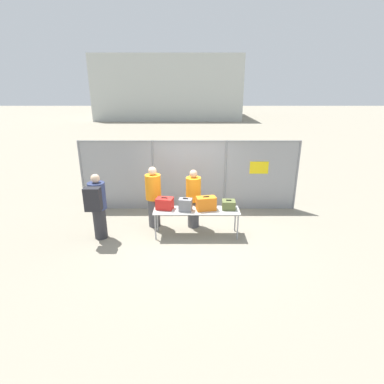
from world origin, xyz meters
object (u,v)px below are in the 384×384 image
at_px(suitcase_grey, 186,205).
at_px(inspection_table, 197,212).
at_px(security_worker_near, 194,198).
at_px(suitcase_orange, 207,203).
at_px(security_worker_far, 154,196).
at_px(suitcase_red, 165,203).
at_px(traveler_hooded, 98,205).
at_px(suitcase_olive, 229,205).
at_px(utility_trailer, 220,174).

bearing_deg(suitcase_grey, inspection_table, 8.51).
bearing_deg(suitcase_grey, security_worker_near, 70.67).
height_order(suitcase_orange, security_worker_near, security_worker_near).
bearing_deg(security_worker_far, inspection_table, 171.14).
bearing_deg(suitcase_grey, suitcase_red, 166.86).
bearing_deg(traveler_hooded, inspection_table, 17.03).
bearing_deg(traveler_hooded, suitcase_olive, 17.42).
bearing_deg(suitcase_olive, suitcase_orange, -173.45).
xyz_separation_m(inspection_table, utility_trailer, (1.02, 4.66, -0.28)).
relative_size(suitcase_red, suitcase_olive, 1.34).
bearing_deg(suitcase_orange, utility_trailer, 80.63).
distance_m(suitcase_olive, security_worker_far, 2.15).
bearing_deg(suitcase_red, suitcase_grey, -13.14).
bearing_deg(suitcase_red, utility_trailer, 67.64).
distance_m(suitcase_olive, security_worker_near, 1.06).
height_order(suitcase_red, utility_trailer, suitcase_red).
bearing_deg(security_worker_far, security_worker_near, -164.51).
bearing_deg(suitcase_grey, traveler_hooded, -176.17).
distance_m(traveler_hooded, utility_trailer, 6.07).
bearing_deg(inspection_table, suitcase_grey, -171.49).
bearing_deg(suitcase_red, security_worker_far, 125.54).
bearing_deg(inspection_table, security_worker_far, 154.03).
height_order(inspection_table, traveler_hooded, traveler_hooded).
xyz_separation_m(suitcase_grey, suitcase_orange, (0.55, 0.06, 0.01)).
xyz_separation_m(suitcase_red, utility_trailer, (1.88, 4.57, -0.49)).
height_order(suitcase_grey, suitcase_orange, suitcase_orange).
bearing_deg(traveler_hooded, suitcase_red, 22.05).
bearing_deg(suitcase_olive, security_worker_far, 166.43).
bearing_deg(traveler_hooded, security_worker_near, 29.54).
relative_size(suitcase_red, suitcase_orange, 0.87).
bearing_deg(suitcase_olive, inspection_table, -174.09).
height_order(suitcase_red, security_worker_near, security_worker_near).
distance_m(inspection_table, suitcase_red, 0.89).
height_order(inspection_table, security_worker_far, security_worker_far).
xyz_separation_m(suitcase_olive, utility_trailer, (0.15, 4.57, -0.46)).
xyz_separation_m(inspection_table, suitcase_grey, (-0.29, -0.04, 0.22)).
bearing_deg(security_worker_near, traveler_hooded, 28.71).
xyz_separation_m(suitcase_grey, security_worker_near, (0.21, 0.61, -0.03)).
height_order(suitcase_red, suitcase_olive, suitcase_red).
relative_size(inspection_table, traveler_hooded, 1.29).
height_order(suitcase_orange, suitcase_olive, suitcase_orange).
relative_size(inspection_table, security_worker_far, 1.29).
relative_size(suitcase_red, suitcase_grey, 1.31).
bearing_deg(security_worker_far, suitcase_grey, 162.56).
relative_size(security_worker_far, utility_trailer, 0.52).
distance_m(inspection_table, security_worker_far, 1.37).
relative_size(suitcase_orange, security_worker_far, 0.31).
bearing_deg(suitcase_olive, suitcase_grey, -173.43).
distance_m(suitcase_red, security_worker_near, 0.91).
relative_size(traveler_hooded, security_worker_near, 1.05).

